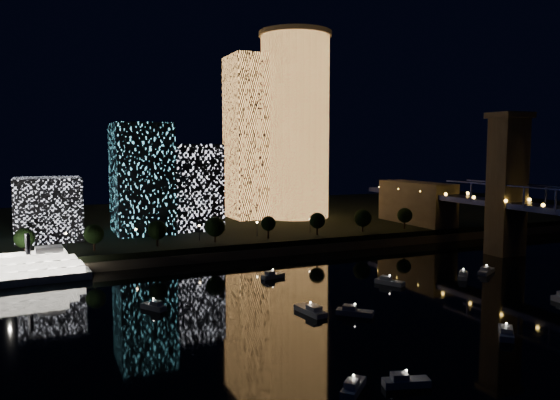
{
  "coord_description": "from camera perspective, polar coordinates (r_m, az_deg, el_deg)",
  "views": [
    {
      "loc": [
        -84.89,
        -92.46,
        37.47
      ],
      "look_at": [
        -19.91,
        55.0,
        22.26
      ],
      "focal_mm": 35.0,
      "sensor_mm": 36.0,
      "label": 1
    }
  ],
  "objects": [
    {
      "name": "ground",
      "position": [
        130.99,
        18.34,
        -11.51
      ],
      "size": [
        520.0,
        520.0,
        0.0
      ],
      "primitive_type": "plane",
      "color": "black",
      "rests_on": "ground"
    },
    {
      "name": "far_bank",
      "position": [
        268.63,
        -5.15,
        -2.11
      ],
      "size": [
        420.0,
        160.0,
        5.0
      ],
      "primitive_type": "cube",
      "color": "black",
      "rests_on": "ground"
    },
    {
      "name": "seawall",
      "position": [
        197.32,
        2.14,
        -5.11
      ],
      "size": [
        420.0,
        6.0,
        3.0
      ],
      "primitive_type": "cube",
      "color": "#6B5E4C",
      "rests_on": "ground"
    },
    {
      "name": "tower_cylindrical",
      "position": [
        258.89,
        1.58,
        7.78
      ],
      "size": [
        34.0,
        34.0,
        86.25
      ],
      "color": "#ED9C4B",
      "rests_on": "far_bank"
    },
    {
      "name": "tower_rectangular",
      "position": [
        257.85,
        -2.7,
        6.52
      ],
      "size": [
        23.62,
        23.62,
        75.15
      ],
      "primitive_type": "cube",
      "color": "#ED9C4B",
      "rests_on": "far_bank"
    },
    {
      "name": "midrise_blocks",
      "position": [
        217.28,
        -16.54,
        1.1
      ],
      "size": [
        107.01,
        29.26,
        42.14
      ],
      "color": "white",
      "rests_on": "far_bank"
    },
    {
      "name": "motorboats",
      "position": [
        135.77,
        14.01,
        -10.43
      ],
      "size": [
        105.95,
        79.12,
        2.78
      ],
      "color": "silver",
      "rests_on": "ground"
    },
    {
      "name": "esplanade_trees",
      "position": [
        191.08,
        -6.27,
        -2.76
      ],
      "size": [
        165.99,
        6.98,
        8.99
      ],
      "color": "black",
      "rests_on": "far_bank"
    },
    {
      "name": "street_lamps",
      "position": [
        195.36,
        -8.44,
        -3.04
      ],
      "size": [
        132.7,
        0.7,
        5.65
      ],
      "color": "black",
      "rests_on": "far_bank"
    }
  ]
}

